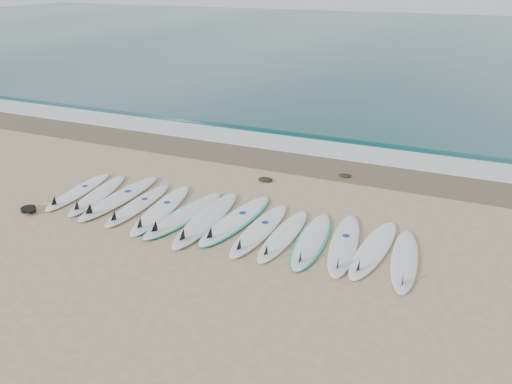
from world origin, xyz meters
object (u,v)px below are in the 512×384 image
at_px(surfboard_0, 77,192).
at_px(leash_coil, 29,209).
at_px(surfboard_7, 235,220).
at_px(surfboard_13, 404,261).

height_order(surfboard_0, leash_coil, surfboard_0).
bearing_deg(surfboard_7, leash_coil, -156.95).
relative_size(surfboard_7, leash_coil, 6.02).
distance_m(surfboard_0, surfboard_7, 4.14).
bearing_deg(surfboard_7, surfboard_0, -171.44).
distance_m(surfboard_7, leash_coil, 4.67).
bearing_deg(leash_coil, surfboard_7, 16.82).
relative_size(surfboard_0, surfboard_13, 1.02).
bearing_deg(leash_coil, surfboard_0, 74.49).
xyz_separation_m(surfboard_0, surfboard_13, (7.70, -0.09, -0.00)).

